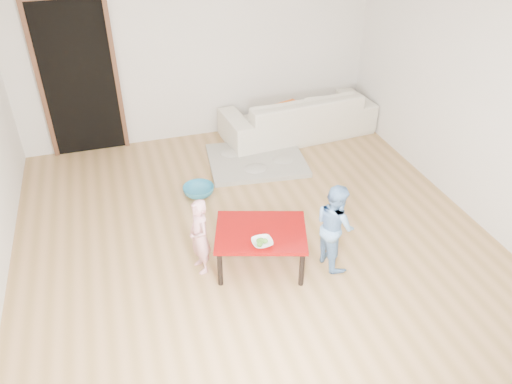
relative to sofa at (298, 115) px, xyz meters
name	(u,v)px	position (x,y,z in m)	size (l,w,h in m)	color
floor	(251,231)	(-1.34, -2.05, -0.32)	(5.00, 5.00, 0.01)	#9E7843
back_wall	(197,48)	(-1.34, 0.45, 0.98)	(5.00, 0.02, 2.60)	silver
right_wall	(470,95)	(1.16, -2.05, 0.98)	(0.02, 5.00, 2.60)	silver
doorway	(79,80)	(-2.94, 0.43, 0.70)	(1.02, 0.08, 2.11)	brown
sofa	(298,115)	(0.00, 0.00, 0.00)	(2.21, 0.86, 0.64)	silver
cushion	(289,111)	(-0.21, -0.18, 0.16)	(0.46, 0.41, 0.12)	orange
red_table	(261,248)	(-1.40, -2.61, -0.10)	(0.87, 0.66, 0.44)	#7C0706
bowl	(262,243)	(-1.45, -2.81, 0.14)	(0.19, 0.19, 0.05)	white
broccoli	(262,242)	(-1.45, -2.81, 0.14)	(0.12, 0.12, 0.06)	#2D5919
child_pink	(199,237)	(-1.98, -2.48, 0.08)	(0.30, 0.19, 0.81)	#ED6C7D
child_blue	(335,226)	(-0.70, -2.77, 0.14)	(0.45, 0.35, 0.92)	#5596C5
basin	(199,191)	(-1.74, -1.17, -0.26)	(0.38, 0.38, 0.12)	teal
blanket	(256,160)	(-0.83, -0.62, -0.29)	(1.27, 1.06, 0.06)	#A4A191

